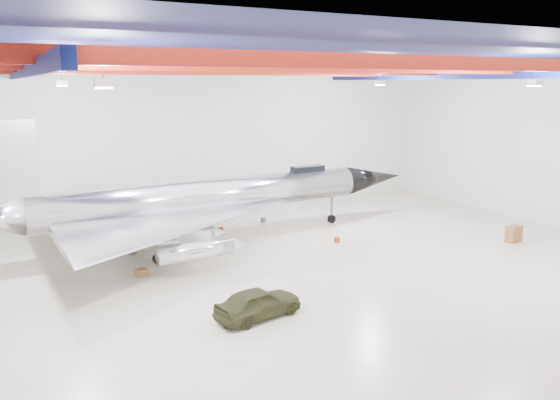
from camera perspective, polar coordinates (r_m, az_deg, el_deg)
floor at (r=29.13m, az=1.14°, el=-7.31°), size 40.00×40.00×0.00m
wall_back at (r=41.49m, az=-8.79°, el=6.20°), size 40.00×0.00×40.00m
wall_right at (r=41.19m, az=26.57°, el=5.02°), size 0.00×30.00×30.00m
ceiling at (r=27.50m, az=1.24°, el=14.85°), size 40.00×40.00×0.00m
ceiling_structure at (r=27.47m, az=1.24°, el=13.44°), size 39.50×29.50×1.08m
jet_aircraft at (r=33.75m, az=-7.57°, el=-0.12°), size 28.97×17.30×7.90m
jeep at (r=23.34m, az=-2.30°, el=-10.68°), size 4.06×2.23×1.31m
desk at (r=36.93m, az=23.24°, el=-3.28°), size 1.18×0.72×1.01m
crate_ply at (r=29.00m, az=-14.28°, el=-7.37°), size 0.70×0.63×0.40m
toolbox_red at (r=36.61m, az=-6.28°, el=-3.06°), size 0.47×0.42×0.28m
crate_small at (r=32.74m, az=-15.17°, el=-5.26°), size 0.51×0.46×0.29m
tool_chest at (r=34.09m, az=5.98°, el=-4.16°), size 0.41×0.41×0.33m
oil_barrel at (r=33.56m, az=-6.68°, el=-4.41°), size 0.58×0.50×0.37m
spares_box at (r=38.79m, az=-1.77°, el=-2.07°), size 0.40×0.40×0.35m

